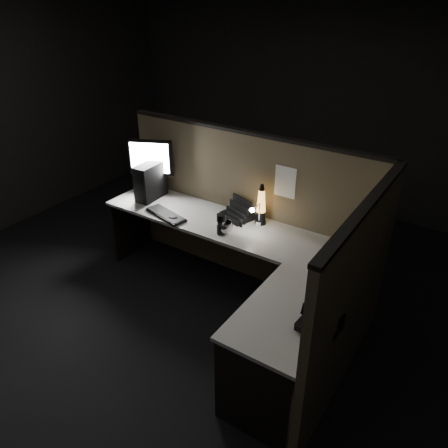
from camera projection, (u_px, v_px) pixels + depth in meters
The scene contains 17 objects.
floor at pixel (192, 322), 3.95m from camera, with size 6.00×6.00×0.00m, color black.
room_shell at pixel (185, 151), 3.16m from camera, with size 6.00×6.00×6.00m.
partition_back at pixel (247, 209), 4.26m from camera, with size 2.66×0.06×1.50m, color brown.
partition_right at pixel (351, 302), 3.02m from camera, with size 0.06×1.66×1.50m, color brown.
desk at pixel (224, 261), 3.76m from camera, with size 2.60×1.60×0.73m.
pc_tower at pixel (151, 181), 4.45m from camera, with size 0.16×0.36×0.37m, color black.
monitor at pixel (151, 162), 4.46m from camera, with size 0.43×0.23×0.58m.
keyboard at pixel (166, 215), 4.18m from camera, with size 0.46×0.15×0.02m, color black.
mouse at pixel (173, 218), 4.09m from camera, with size 0.10×0.07×0.04m, color black.
clip_lamp at pixel (256, 215), 3.91m from camera, with size 0.05×0.18×0.24m.
organizer at pixel (238, 213), 4.13m from camera, with size 0.32×0.30×0.20m.
lava_lamp at pixel (261, 207), 3.97m from camera, with size 0.11×0.11×0.39m.
travel_mug at pixel (221, 224), 3.84m from camera, with size 0.09×0.09×0.19m, color black.
steel_mug at pixel (225, 227), 3.87m from camera, with size 0.14×0.14×0.11m, color silver.
figurine at pixel (332, 239), 3.71m from camera, with size 0.06×0.06×0.06m, color orange.
pinned_paper at pixel (285, 182), 3.85m from camera, with size 0.20×0.00×0.29m, color white.
desk_phone at pixel (320, 320), 2.80m from camera, with size 0.26×0.27×0.15m.
Camera 1 is at (1.90, -2.37, 2.69)m, focal length 35.00 mm.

